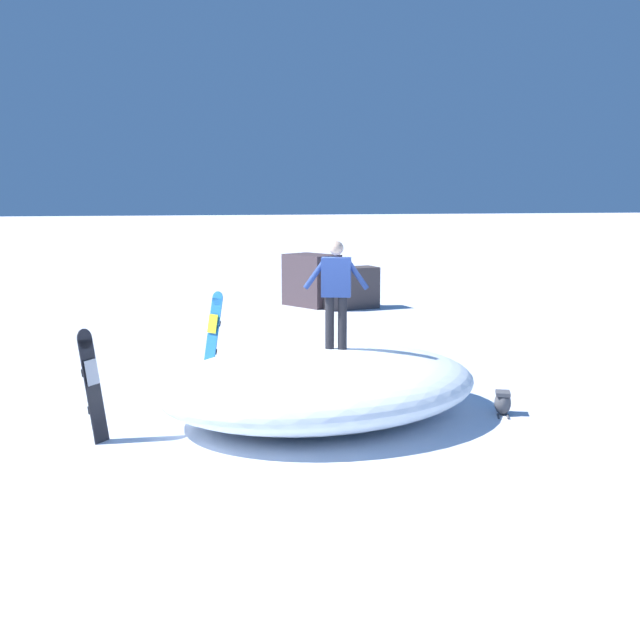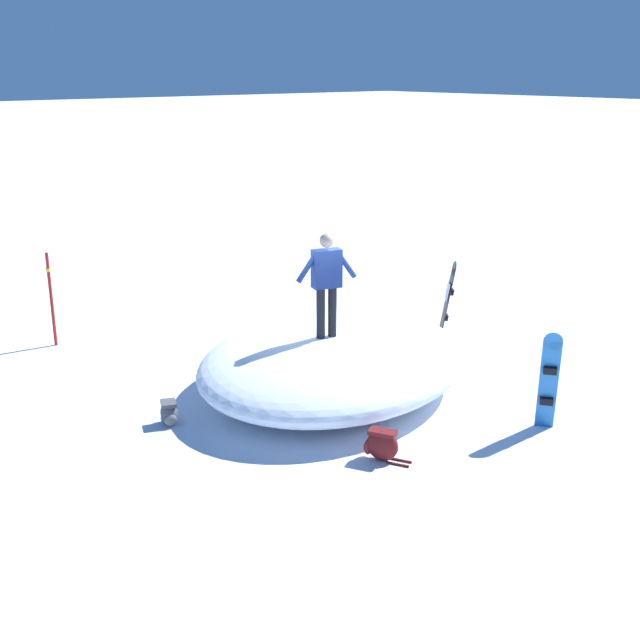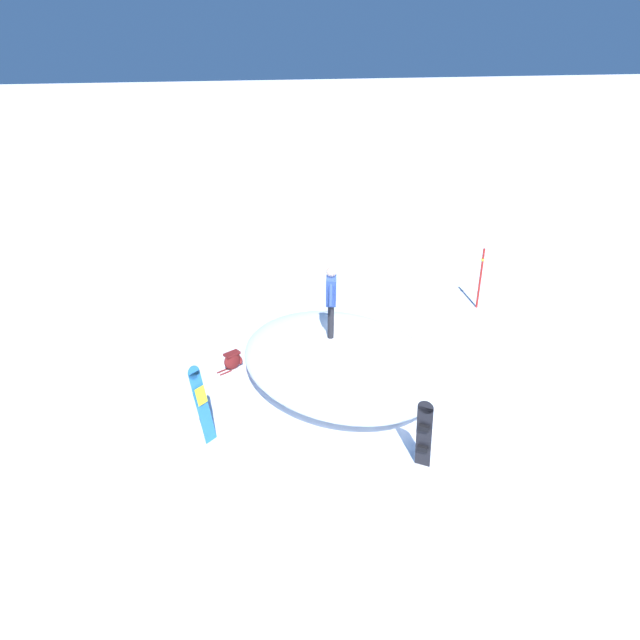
% 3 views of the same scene
% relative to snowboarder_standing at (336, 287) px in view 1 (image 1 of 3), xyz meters
% --- Properties ---
extents(ground, '(240.00, 240.00, 0.00)m').
position_rel_snowboarder_standing_xyz_m(ground, '(0.69, -0.47, -2.01)').
color(ground, white).
extents(snow_mound, '(5.60, 6.25, 1.04)m').
position_rel_snowboarder_standing_xyz_m(snow_mound, '(0.14, -0.29, -1.49)').
color(snow_mound, white).
rests_on(snow_mound, ground).
extents(snowboarder_standing, '(0.40, 1.00, 1.69)m').
position_rel_snowboarder_standing_xyz_m(snowboarder_standing, '(0.00, 0.00, 0.00)').
color(snowboarder_standing, black).
rests_on(snowboarder_standing, snow_mound).
extents(snowboard_primary_upright, '(0.43, 0.45, 1.61)m').
position_rel_snowboarder_standing_xyz_m(snowboard_primary_upright, '(-3.12, -1.62, -1.18)').
color(snowboard_primary_upright, '#2672BF').
rests_on(snowboard_primary_upright, ground).
extents(snowboard_secondary_upright, '(0.39, 0.39, 1.60)m').
position_rel_snowboarder_standing_xyz_m(snowboard_secondary_upright, '(0.63, -3.68, -1.19)').
color(snowboard_secondary_upright, black).
rests_on(snowboard_secondary_upright, ground).
extents(backpack_near, '(0.53, 0.38, 0.37)m').
position_rel_snowboarder_standing_xyz_m(backpack_near, '(0.70, 2.54, -1.82)').
color(backpack_near, '#4C4C51').
rests_on(backpack_near, ground).
extents(backpack_far, '(0.68, 0.46, 0.46)m').
position_rel_snowboarder_standing_xyz_m(backpack_far, '(-2.20, 0.88, -1.78)').
color(backpack_far, maroon).
rests_on(backpack_far, ground).
extents(rock_outcrop, '(2.38, 2.75, 1.60)m').
position_rel_snowboarder_standing_xyz_m(rock_outcrop, '(-11.77, 2.78, -1.38)').
color(rock_outcrop, '#46383D').
rests_on(rock_outcrop, ground).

